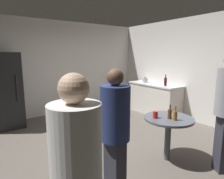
# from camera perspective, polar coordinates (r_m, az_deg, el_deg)

# --- Properties ---
(ground_plane) EXTENTS (5.20, 5.20, 0.10)m
(ground_plane) POSITION_cam_1_polar(r_m,az_deg,el_deg) (4.05, -0.70, -16.24)
(ground_plane) COLOR #5B544C
(wall_back) EXTENTS (5.32, 0.06, 2.70)m
(wall_back) POSITION_cam_1_polar(r_m,az_deg,el_deg) (6.00, -15.11, 5.99)
(wall_back) COLOR silver
(wall_back) RESTS_ON ground_plane
(wall_side_right) EXTENTS (0.06, 5.20, 2.70)m
(wall_side_right) POSITION_cam_1_polar(r_m,az_deg,el_deg) (5.57, 22.34, 5.27)
(wall_side_right) COLOR silver
(wall_side_right) RESTS_ON ground_plane
(refrigerator) EXTENTS (0.70, 0.68, 1.80)m
(refrigerator) POSITION_cam_1_polar(r_m,az_deg,el_deg) (5.30, -28.56, -0.33)
(refrigerator) COLOR black
(refrigerator) RESTS_ON ground_plane
(kitchen_counter) EXTENTS (0.64, 1.65, 0.90)m
(kitchen_counter) POSITION_cam_1_polar(r_m,az_deg,el_deg) (6.01, 12.19, -2.56)
(kitchen_counter) COLOR beige
(kitchen_counter) RESTS_ON ground_plane
(kettle) EXTENTS (0.24, 0.17, 0.18)m
(kettle) POSITION_cam_1_polar(r_m,az_deg,el_deg) (6.14, 9.56, 2.72)
(kettle) COLOR #B2B2B7
(kettle) RESTS_ON kitchen_counter
(wine_bottle_on_counter) EXTENTS (0.08, 0.08, 0.31)m
(wine_bottle_on_counter) POSITION_cam_1_polar(r_m,az_deg,el_deg) (5.57, 15.26, 2.24)
(wine_bottle_on_counter) COLOR #3F141E
(wine_bottle_on_counter) RESTS_ON kitchen_counter
(foreground_table) EXTENTS (0.80, 0.80, 0.73)m
(foreground_table) POSITION_cam_1_polar(r_m,az_deg,el_deg) (3.40, 16.07, -9.51)
(foreground_table) COLOR #4C515B
(foreground_table) RESTS_ON ground_plane
(beer_bottle_amber) EXTENTS (0.06, 0.06, 0.23)m
(beer_bottle_amber) POSITION_cam_1_polar(r_m,az_deg,el_deg) (3.24, 17.87, -7.10)
(beer_bottle_amber) COLOR #8C5919
(beer_bottle_amber) RESTS_ON foreground_table
(beer_bottle_brown) EXTENTS (0.06, 0.06, 0.23)m
(beer_bottle_brown) POSITION_cam_1_polar(r_m,az_deg,el_deg) (3.29, 16.40, -6.74)
(beer_bottle_brown) COLOR #593314
(beer_bottle_brown) RESTS_ON foreground_table
(plastic_cup_red) EXTENTS (0.08, 0.08, 0.11)m
(plastic_cup_red) POSITION_cam_1_polar(r_m,az_deg,el_deg) (3.28, 12.46, -7.16)
(plastic_cup_red) COLOR red
(plastic_cup_red) RESTS_ON foreground_table
(person_in_white_shirt) EXTENTS (0.47, 0.47, 1.65)m
(person_in_white_shirt) POSITION_cam_1_polar(r_m,az_deg,el_deg) (1.43, -10.22, -23.56)
(person_in_white_shirt) COLOR #2D2D38
(person_in_white_shirt) RESTS_ON ground_plane
(person_in_navy_shirt) EXTENTS (0.38, 0.38, 1.60)m
(person_in_navy_shirt) POSITION_cam_1_polar(r_m,az_deg,el_deg) (2.27, 0.91, -10.93)
(person_in_navy_shirt) COLOR #2D2D38
(person_in_navy_shirt) RESTS_ON ground_plane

